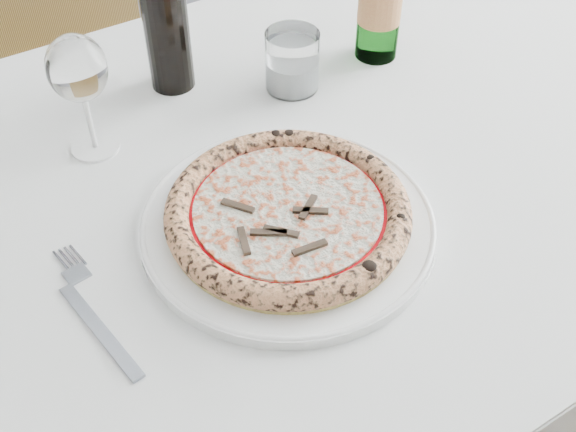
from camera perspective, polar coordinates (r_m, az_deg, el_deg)
name	(u,v)px	position (r m, az deg, el deg)	size (l,w,h in m)	color
dining_table	(253,226)	(0.96, -2.80, -0.80)	(1.54, 0.98, 0.76)	olive
chair_far	(62,61)	(1.59, -17.45, 11.58)	(0.50, 0.50, 0.93)	olive
plate	(288,223)	(0.83, 0.00, -0.55)	(0.34, 0.34, 0.02)	white
pizza	(288,212)	(0.81, 0.00, 0.31)	(0.28, 0.28, 0.03)	#DABA58
fork	(93,312)	(0.78, -15.18, -7.37)	(0.05, 0.21, 0.00)	gray
wine_glass	(78,71)	(0.91, -16.29, 10.91)	(0.07, 0.07, 0.16)	white
tumbler	(292,65)	(1.03, 0.33, 11.88)	(0.08, 0.08, 0.09)	white
wine_bottle	(165,16)	(1.01, -9.70, 15.31)	(0.06, 0.06, 0.25)	black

